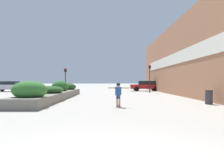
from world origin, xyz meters
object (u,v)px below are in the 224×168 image
Objects in this scene: skateboarder at (118,92)px; traffic_light_right at (150,74)px; skateboard at (118,106)px; trash_bin at (209,97)px; car_center_left at (146,86)px; car_center_right at (213,86)px; car_leftmost at (9,86)px; traffic_light_left at (65,76)px.

skateboarder is 0.37× the size of traffic_light_right.
trash_bin is at bearing 21.84° from skateboard.
trash_bin is at bearing -84.82° from traffic_light_right.
car_center_left is 10.35m from car_center_right.
traffic_light_right is at bearing 95.18° from trash_bin.
car_leftmost reaches higher than skateboard.
car_leftmost is 20.42m from traffic_light_right.
traffic_light_left is (-6.16, 15.22, 2.10)m from skateboard.
car_center_left is at bearing 85.61° from traffic_light_right.
trash_bin is 21.60m from car_center_right.
car_center_left reaches higher than skateboard.
car_center_left is at bearing 28.32° from traffic_light_left.
skateboarder is 16.21m from traffic_light_right.
trash_bin is at bearing 21.84° from skateboarder.
traffic_light_right is (4.70, 15.44, 1.55)m from skateboarder.
traffic_light_left reaches higher than trash_bin.
car_center_left is 1.06× the size of car_center_right.
car_center_right reaches higher than trash_bin.
skateboarder is at bearing -166.67° from trash_bin.
traffic_light_right is at bearing 1.15° from traffic_light_left.
skateboard is at bearing -106.94° from traffic_light_right.
traffic_light_right reaches higher than car_center_left.
skateboarder reaches higher than trash_bin.
car_center_right is 12.16m from traffic_light_right.
traffic_light_left is (-11.31, -6.10, 1.33)m from car_center_left.
traffic_light_left is at bearing 120.54° from skateboard.
trash_bin is 0.29× the size of traffic_light_left.
skateboarder is at bearing 166.41° from car_center_left.
skateboarder reaches higher than skateboard.
traffic_light_left is at bearing 120.54° from skateboarder.
skateboard is 16.31m from traffic_light_right.
car_leftmost is at bearing 136.88° from skateboarder.
car_center_right is at bearing -87.21° from car_leftmost.
skateboard is 0.12× the size of car_center_left.
car_center_right is (30.77, 1.50, -0.03)m from car_leftmost.
skateboarder is 24.62m from car_leftmost.
car_leftmost is 30.81m from car_center_right.
car_center_left is (20.44, 2.02, 0.03)m from car_leftmost.
car_center_right is (9.52, 19.39, 0.32)m from trash_bin.
traffic_light_right is (-10.79, -5.36, 1.67)m from car_center_right.
traffic_light_right reaches higher than traffic_light_left.
traffic_light_right is at bearing 81.57° from skateboarder.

